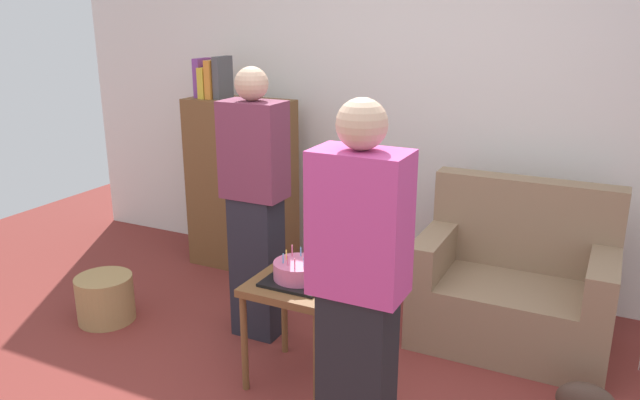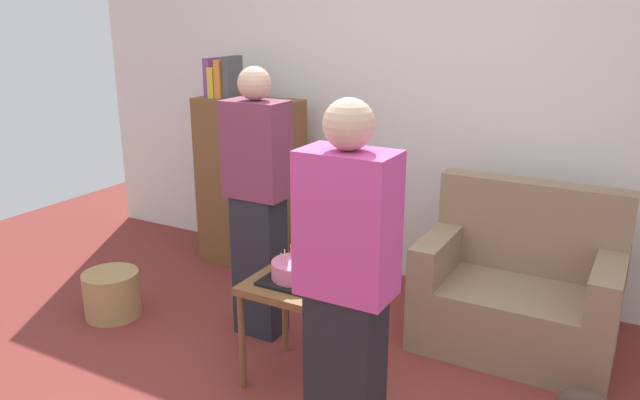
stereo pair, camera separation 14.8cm
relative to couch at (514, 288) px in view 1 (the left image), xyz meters
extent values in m
cube|color=silver|center=(-0.80, 0.66, 1.01)|extent=(6.00, 0.10, 2.70)
cube|color=#8C7054|center=(0.00, -0.06, -0.14)|extent=(1.10, 0.70, 0.40)
cube|color=#8C7054|center=(0.00, 0.21, 0.34)|extent=(1.10, 0.16, 0.56)
cube|color=#8C7054|center=(-0.47, -0.06, 0.18)|extent=(0.16, 0.70, 0.24)
cube|color=#8C7054|center=(0.47, -0.06, 0.18)|extent=(0.16, 0.70, 0.24)
cube|color=brown|center=(-2.09, 0.27, 0.31)|extent=(0.80, 0.36, 1.30)
cube|color=#7F3D93|center=(-2.40, 0.27, 1.10)|extent=(0.05, 0.17, 0.29)
cube|color=gold|center=(-2.34, 0.27, 1.07)|extent=(0.05, 0.24, 0.22)
cube|color=orange|center=(-2.28, 0.27, 1.10)|extent=(0.05, 0.23, 0.28)
cube|color=#4C4C51|center=(-2.22, 0.27, 1.11)|extent=(0.05, 0.19, 0.30)
cube|color=brown|center=(-0.95, -0.95, 0.22)|extent=(0.48, 0.48, 0.04)
cylinder|color=brown|center=(-1.16, -1.16, -0.07)|extent=(0.04, 0.04, 0.54)
cylinder|color=brown|center=(-0.74, -1.16, -0.07)|extent=(0.04, 0.04, 0.54)
cylinder|color=brown|center=(-1.16, -0.74, -0.07)|extent=(0.04, 0.04, 0.54)
cylinder|color=brown|center=(-0.74, -0.74, -0.07)|extent=(0.04, 0.04, 0.54)
cube|color=black|center=(-0.95, -0.95, 0.25)|extent=(0.32, 0.32, 0.02)
cylinder|color=#D66B93|center=(-0.95, -0.95, 0.30)|extent=(0.26, 0.26, 0.09)
cylinder|color=#66B2E5|center=(-0.86, -0.95, 0.37)|extent=(0.01, 0.01, 0.05)
cylinder|color=#EA668C|center=(-0.88, -0.91, 0.37)|extent=(0.01, 0.01, 0.05)
cylinder|color=#66B2E5|center=(-0.93, -0.89, 0.37)|extent=(0.01, 0.01, 0.05)
cylinder|color=#66B2E5|center=(-0.97, -0.87, 0.37)|extent=(0.01, 0.01, 0.05)
cylinder|color=#EA668C|center=(-1.01, -0.90, 0.38)|extent=(0.01, 0.01, 0.06)
cylinder|color=#F2CC4C|center=(-1.02, -0.95, 0.37)|extent=(0.01, 0.01, 0.05)
cylinder|color=#66B2E5|center=(-1.01, -1.00, 0.37)|extent=(0.01, 0.01, 0.05)
cylinder|color=#EA668C|center=(-0.97, -1.01, 0.37)|extent=(0.01, 0.01, 0.05)
cylinder|color=#EA668C|center=(-0.92, -1.03, 0.37)|extent=(0.01, 0.01, 0.06)
cylinder|color=#66B2E5|center=(-0.89, -0.99, 0.37)|extent=(0.01, 0.01, 0.05)
cube|color=#23232D|center=(-1.41, -0.61, 0.10)|extent=(0.28, 0.20, 0.88)
cube|color=#75334C|center=(-1.41, -0.61, 0.82)|extent=(0.36, 0.22, 0.56)
sphere|color=#D1A889|center=(-1.41, -0.61, 1.19)|extent=(0.19, 0.19, 0.19)
cube|color=black|center=(-0.37, -1.52, 0.10)|extent=(0.28, 0.20, 0.88)
cube|color=#C6428E|center=(-0.37, -1.52, 0.82)|extent=(0.36, 0.22, 0.56)
sphere|color=#D1A889|center=(-0.37, -1.52, 1.19)|extent=(0.19, 0.19, 0.19)
cylinder|color=#A88451|center=(-2.38, -0.91, -0.19)|extent=(0.36, 0.36, 0.30)
camera|label=1|loc=(0.46, -3.54, 1.58)|focal=34.77mm
camera|label=2|loc=(0.59, -3.47, 1.58)|focal=34.77mm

